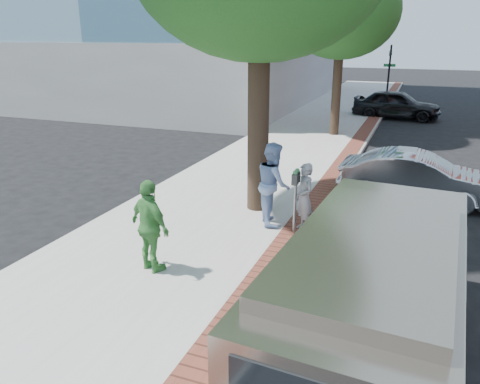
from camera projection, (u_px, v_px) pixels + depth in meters
The scene contains 14 objects.
ground at pixel (254, 246), 10.20m from camera, with size 120.00×120.00×0.00m, color black.
sidewalk at pixel (288, 154), 17.76m from camera, with size 5.00×60.00×0.15m, color #9E9991.
brick_strip at pixel (346, 157), 16.97m from camera, with size 0.60×60.00×0.01m, color brown.
curb at pixel (356, 160), 16.88m from camera, with size 0.10×60.00×0.15m, color gray.
office_base at pixel (187, 70), 33.46m from camera, with size 18.20×22.20×4.00m, color gray.
signal_near at pixel (389, 71), 28.60m from camera, with size 0.70×0.15×3.80m.
tree_far at pixel (342, 11), 19.28m from camera, with size 4.80×4.80×7.14m.
parking_meter at pixel (296, 188), 10.19m from camera, with size 0.12×0.32×1.47m.
person_gray at pixel (304, 198), 10.41m from camera, with size 0.57×0.37×1.56m, color #99999D.
person_officer at pixel (273, 184), 10.79m from camera, with size 0.94×0.73×1.93m, color #849FCD.
person_green at pixel (150, 227), 8.57m from camera, with size 1.04×0.43×1.77m, color #459041.
sedan_silver at pixel (417, 177), 12.75m from camera, with size 1.43×4.11×1.35m, color #B4B5BB.
bg_car at pixel (396, 104), 25.42m from camera, with size 1.84×4.57×1.56m, color black.
van at pixel (374, 286), 6.41m from camera, with size 2.42×5.58×2.01m.
Camera 1 is at (3.08, -8.77, 4.38)m, focal length 35.00 mm.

